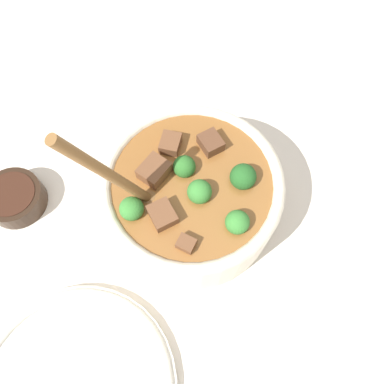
% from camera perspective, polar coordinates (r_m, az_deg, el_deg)
% --- Properties ---
extents(ground_plane, '(4.00, 4.00, 0.00)m').
position_cam_1_polar(ground_plane, '(0.56, 0.00, -2.77)').
color(ground_plane, silver).
extents(stew_bowl, '(0.24, 0.23, 0.26)m').
position_cam_1_polar(stew_bowl, '(0.50, -0.04, -0.33)').
color(stew_bowl, beige).
rests_on(stew_bowl, ground_plane).
extents(condiment_bowl, '(0.09, 0.09, 0.03)m').
position_cam_1_polar(condiment_bowl, '(0.60, -25.47, -0.78)').
color(condiment_bowl, black).
rests_on(condiment_bowl, ground_plane).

